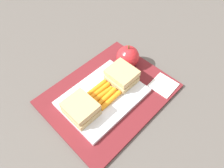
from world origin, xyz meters
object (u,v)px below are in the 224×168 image
object	(u,v)px
food_tray	(103,97)
apple	(128,57)
sandwich_half_left	(81,109)
sandwich_half_right	(122,76)
paper_napkin	(163,85)
carrot_sticks_bundle	(103,94)

from	to	relation	value
food_tray	apple	distance (m)	0.15
sandwich_half_left	sandwich_half_right	xyz separation A→B (m)	(0.16, 0.00, 0.00)
apple	paper_napkin	distance (m)	0.14
food_tray	carrot_sticks_bundle	world-z (taller)	carrot_sticks_bundle
sandwich_half_left	paper_napkin	distance (m)	0.26
carrot_sticks_bundle	apple	xyz separation A→B (m)	(0.15, 0.04, 0.02)
food_tray	sandwich_half_left	distance (m)	0.08
sandwich_half_right	carrot_sticks_bundle	bearing A→B (deg)	179.96
carrot_sticks_bundle	apple	distance (m)	0.15
apple	sandwich_half_left	bearing A→B (deg)	-170.56
paper_napkin	sandwich_half_right	bearing A→B (deg)	130.12
sandwich_half_right	apple	xyz separation A→B (m)	(0.07, 0.04, 0.00)
sandwich_half_right	apple	size ratio (longest dim) A/B	0.97
sandwich_half_left	sandwich_half_right	size ratio (longest dim) A/B	1.00
carrot_sticks_bundle	apple	size ratio (longest dim) A/B	0.95
sandwich_half_right	apple	world-z (taller)	apple
apple	carrot_sticks_bundle	bearing A→B (deg)	-165.72
sandwich_half_left	apple	size ratio (longest dim) A/B	0.97
sandwich_half_right	paper_napkin	bearing A→B (deg)	-49.88
sandwich_half_left	carrot_sticks_bundle	bearing A→B (deg)	0.04
carrot_sticks_bundle	paper_napkin	world-z (taller)	carrot_sticks_bundle
food_tray	paper_napkin	bearing A→B (deg)	-31.31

